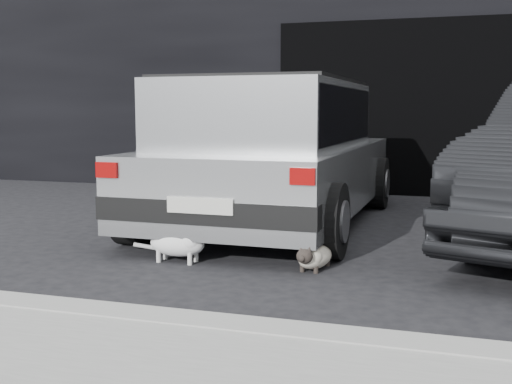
% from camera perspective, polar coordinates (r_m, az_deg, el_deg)
% --- Properties ---
extents(ground, '(80.00, 80.00, 0.00)m').
position_cam_1_polar(ground, '(6.19, 1.44, -4.62)').
color(ground, black).
rests_on(ground, ground).
extents(building_facade, '(34.00, 4.00, 5.00)m').
position_cam_1_polar(building_facade, '(11.90, 14.51, 12.97)').
color(building_facade, black).
rests_on(building_facade, ground).
extents(garage_opening, '(4.00, 0.10, 2.60)m').
position_cam_1_polar(garage_opening, '(9.83, 13.66, 7.23)').
color(garage_opening, black).
rests_on(garage_opening, ground).
extents(curb, '(18.00, 0.25, 0.12)m').
position_cam_1_polar(curb, '(3.51, 5.54, -13.06)').
color(curb, '#989993').
rests_on(curb, ground).
extents(silver_hatchback, '(2.22, 4.38, 1.60)m').
position_cam_1_polar(silver_hatchback, '(7.10, 1.53, 4.06)').
color(silver_hatchback, '#B1B4B6').
rests_on(silver_hatchback, ground).
extents(cat_siamese, '(0.30, 0.69, 0.24)m').
position_cam_1_polar(cat_siamese, '(5.19, 5.13, -5.76)').
color(cat_siamese, beige).
rests_on(cat_siamese, ground).
extents(cat_white, '(0.74, 0.26, 0.34)m').
position_cam_1_polar(cat_white, '(5.45, -6.71, -4.52)').
color(cat_white, white).
rests_on(cat_white, ground).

